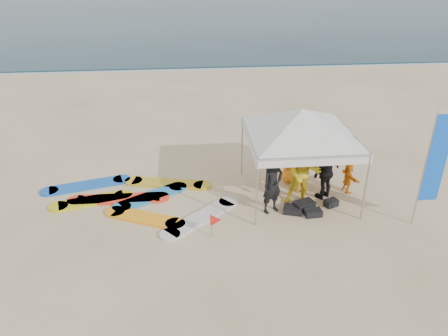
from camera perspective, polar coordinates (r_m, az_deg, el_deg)
name	(u,v)px	position (r m, az deg, el deg)	size (l,w,h in m)	color
ground	(207,267)	(10.29, -2.26, -12.79)	(120.00, 120.00, 0.00)	beige
shoreline_foam	(189,68)	(26.90, -4.58, 12.91)	(160.00, 1.20, 0.01)	silver
person_black_a	(272,184)	(11.84, 6.35, -2.10)	(0.62, 0.41, 1.70)	black
person_yellow	(303,173)	(12.25, 10.33, -0.65)	(0.95, 0.74, 1.95)	gold
person_orange_a	(304,166)	(12.92, 10.40, 0.30)	(1.11, 0.64, 1.72)	orange
person_black_b	(326,172)	(12.76, 13.24, -0.47)	(0.98, 0.41, 1.68)	black
person_orange_b	(295,153)	(13.40, 9.24, 1.99)	(0.96, 0.62, 1.96)	orange
person_seated	(348,178)	(13.42, 15.92, -1.22)	(0.85, 0.27, 0.92)	orange
canopy_tent	(303,109)	(12.00, 10.29, 7.56)	(4.05, 4.05, 3.06)	#A5A5A8
feather_flag	(435,161)	(11.96, 25.88, 0.88)	(0.54, 0.04, 3.15)	#A5A5A8
marker_pennant	(216,220)	(10.93, -1.06, -6.82)	(0.28, 0.28, 0.64)	#A5A5A8
gear_pile	(307,207)	(12.38, 10.80, -5.09)	(1.67, 0.81, 0.22)	black
surfboard_spread	(137,199)	(12.91, -11.31, -4.00)	(5.51, 3.55, 0.07)	#237DBF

